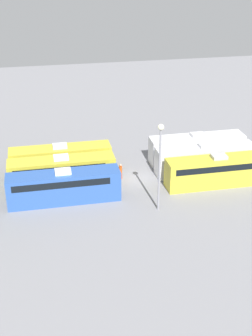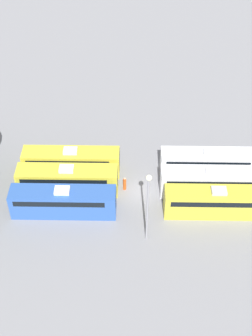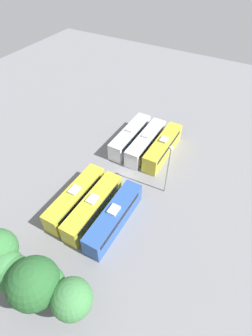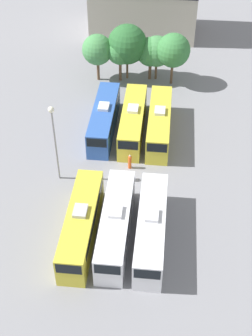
% 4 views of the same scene
% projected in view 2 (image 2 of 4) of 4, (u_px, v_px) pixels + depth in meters
% --- Properties ---
extents(ground_plane, '(110.86, 110.86, 0.00)m').
position_uv_depth(ground_plane, '(140.00, 192.00, 53.99)').
color(ground_plane, gray).
extents(bus_0, '(2.52, 11.43, 3.53)m').
position_uv_depth(bus_0, '(217.00, 201.00, 50.45)').
color(bus_0, gold).
rests_on(bus_0, ground_plane).
extents(bus_1, '(2.52, 11.43, 3.53)m').
position_uv_depth(bus_1, '(211.00, 181.00, 52.78)').
color(bus_1, silver).
rests_on(bus_1, ground_plane).
extents(bus_2, '(2.52, 11.43, 3.53)m').
position_uv_depth(bus_2, '(209.00, 162.00, 55.18)').
color(bus_2, silver).
rests_on(bus_2, ground_plane).
extents(bus_3, '(2.52, 11.43, 3.53)m').
position_uv_depth(bus_3, '(63.00, 201.00, 50.50)').
color(bus_3, '#2D56A8').
rests_on(bus_3, ground_plane).
extents(bus_4, '(2.52, 11.43, 3.53)m').
position_uv_depth(bus_4, '(67.00, 179.00, 53.02)').
color(bus_4, gold).
rests_on(bus_4, ground_plane).
extents(bus_5, '(2.52, 11.43, 3.53)m').
position_uv_depth(bus_5, '(71.00, 161.00, 55.32)').
color(bus_5, gold).
rests_on(bus_5, ground_plane).
extents(worker_person, '(0.36, 0.36, 1.81)m').
position_uv_depth(worker_person, '(125.00, 184.00, 53.75)').
color(worker_person, '#CC4C19').
rests_on(worker_person, ground_plane).
extents(light_pole, '(0.60, 0.60, 9.03)m').
position_uv_depth(light_pole, '(148.00, 198.00, 44.86)').
color(light_pole, gray).
rests_on(light_pole, ground_plane).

